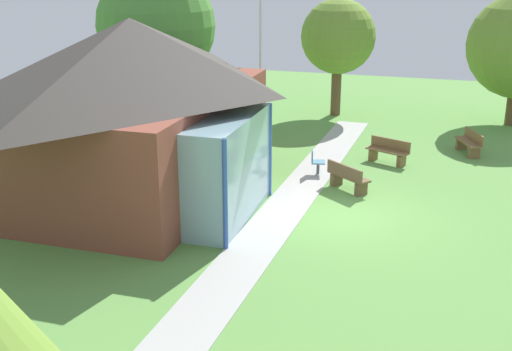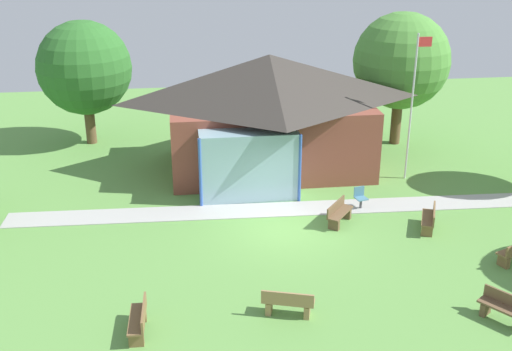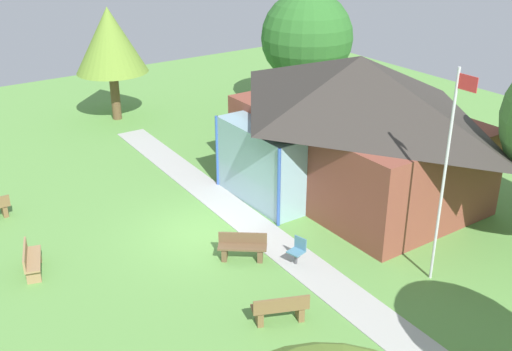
{
  "view_description": "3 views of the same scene",
  "coord_description": "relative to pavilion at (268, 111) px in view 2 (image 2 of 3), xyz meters",
  "views": [
    {
      "loc": [
        -16.64,
        -2.54,
        6.93
      ],
      "look_at": [
        -0.19,
        2.47,
        1.0
      ],
      "focal_mm": 45.4,
      "sensor_mm": 36.0,
      "label": 1
    },
    {
      "loc": [
        -3.68,
        -20.15,
        10.44
      ],
      "look_at": [
        -0.86,
        1.84,
        1.43
      ],
      "focal_mm": 43.69,
      "sensor_mm": 36.0,
      "label": 2
    },
    {
      "loc": [
        15.65,
        -8.64,
        10.19
      ],
      "look_at": [
        -0.88,
        2.74,
        1.09
      ],
      "focal_mm": 42.96,
      "sensor_mm": 36.0,
      "label": 3
    }
  ],
  "objects": [
    {
      "name": "flagpole",
      "position": [
        5.84,
        -2.04,
        0.76
      ],
      "size": [
        0.64,
        0.08,
        6.32
      ],
      "color": "silver",
      "rests_on": "ground_plane"
    },
    {
      "name": "footpath",
      "position": [
        -0.25,
        -4.57,
        -2.69
      ],
      "size": [
        20.92,
        1.98,
        0.03
      ],
      "primitive_type": "cube",
      "rotation": [
        0.0,
        0.0,
        -0.03
      ],
      "color": "#ADADA8",
      "rests_on": "ground_plane"
    },
    {
      "name": "ground_plane",
      "position": [
        -0.25,
        -6.24,
        -2.7
      ],
      "size": [
        44.0,
        44.0,
        0.0
      ],
      "primitive_type": "plane",
      "color": "#609947"
    },
    {
      "name": "bench_front_right",
      "position": [
        4.89,
        -12.69,
        -2.3
      ],
      "size": [
        1.25,
        1.47,
        0.84
      ],
      "rotation": [
        0.0,
        0.0,
        2.21
      ],
      "color": "brown",
      "rests_on": "ground_plane"
    },
    {
      "name": "pavilion",
      "position": [
        0.0,
        0.0,
        0.0
      ],
      "size": [
        9.75,
        7.36,
        5.18
      ],
      "color": "brown",
      "rests_on": "ground_plane"
    },
    {
      "name": "tree_behind_pavilion_left",
      "position": [
        -8.43,
        4.62,
        1.15
      ],
      "size": [
        4.6,
        4.6,
        6.18
      ],
      "color": "brown",
      "rests_on": "ground_plane"
    },
    {
      "name": "bench_front_center",
      "position": [
        -1.12,
        -11.6,
        -2.3
      ],
      "size": [
        1.56,
        0.86,
        0.84
      ],
      "rotation": [
        0.0,
        0.0,
        5.98
      ],
      "color": "#9E7A51",
      "rests_on": "ground_plane"
    },
    {
      "name": "bench_front_left",
      "position": [
        -5.28,
        -11.9,
        -2.3
      ],
      "size": [
        0.48,
        1.51,
        0.84
      ],
      "rotation": [
        0.0,
        0.0,
        1.55
      ],
      "color": "brown",
      "rests_on": "ground_plane"
    },
    {
      "name": "patio_chair_lawn_spare",
      "position": [
        2.97,
        -4.8,
        -2.29
      ],
      "size": [
        0.53,
        0.53,
        0.86
      ],
      "rotation": [
        0.0,
        0.0,
        3.37
      ],
      "color": "teal",
      "rests_on": "ground_plane"
    },
    {
      "name": "tree_behind_pavilion_right",
      "position": [
        6.93,
        2.6,
        1.51
      ],
      "size": [
        4.7,
        4.7,
        6.58
      ],
      "color": "brown",
      "rests_on": "ground_plane"
    },
    {
      "name": "bench_mid_right",
      "position": [
        4.95,
        -6.92,
        -2.3
      ],
      "size": [
        0.99,
        1.55,
        0.84
      ],
      "rotation": [
        0.0,
        0.0,
        1.17
      ],
      "color": "brown",
      "rests_on": "ground_plane"
    },
    {
      "name": "bench_rear_near_path",
      "position": [
        1.8,
        -6.02,
        -2.3
      ],
      "size": [
        1.27,
        1.46,
        0.84
      ],
      "rotation": [
        0.0,
        0.0,
        4.05
      ],
      "color": "brown",
      "rests_on": "ground_plane"
    }
  ]
}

